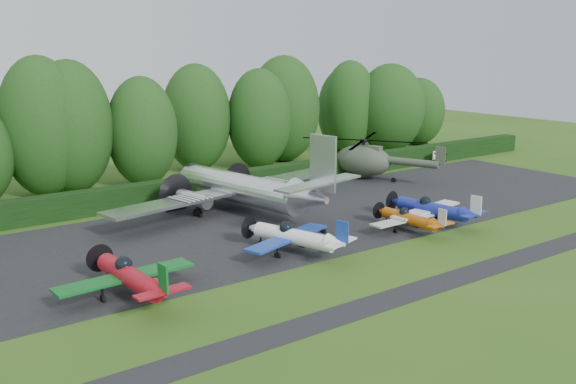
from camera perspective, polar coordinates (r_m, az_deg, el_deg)
ground at (r=42.02m, az=6.83°, el=-5.80°), size 160.00×160.00×0.00m
apron at (r=49.45m, az=-1.06°, el=-2.81°), size 70.00×18.00×0.01m
taxiway_verge at (r=38.12m, az=13.01°, el=-8.04°), size 70.00×2.00×0.00m
hedgerow at (r=58.52m, az=-7.26°, el=-0.42°), size 90.00×1.60×2.00m
transport_plane at (r=52.08m, az=-4.10°, el=0.34°), size 23.38×17.93×7.49m
light_plane_red at (r=35.97m, az=-13.91°, el=-7.26°), size 7.84×8.24×3.01m
light_plane_white at (r=42.07m, az=0.51°, el=-3.96°), size 7.53×7.92×2.89m
light_plane_orange at (r=47.89m, az=10.71°, el=-2.34°), size 6.19×6.51×2.38m
light_plane_blue at (r=50.30m, az=12.67°, el=-1.45°), size 7.46×7.84×2.87m
helicopter at (r=65.71m, az=6.76°, el=3.04°), size 12.77×14.95×4.11m
sign_board at (r=75.47m, az=13.29°, el=3.26°), size 3.04×0.11×1.71m
tree_0 at (r=89.71m, az=11.54°, el=7.02°), size 7.06×7.06×9.10m
tree_2 at (r=70.06m, az=-8.15°, el=6.55°), size 7.44×7.44×11.54m
tree_3 at (r=82.59m, az=9.05°, el=7.36°), size 8.70×8.70×11.20m
tree_6 at (r=61.44m, az=-21.07°, el=5.43°), size 7.45×7.45×12.62m
tree_7 at (r=70.89m, az=-2.55°, el=6.51°), size 7.02×7.02×10.99m
tree_8 at (r=81.67m, az=5.50°, el=7.53°), size 6.86×6.86×11.58m
tree_9 at (r=75.19m, az=-0.36°, el=7.40°), size 8.36×8.36×12.30m
tree_11 at (r=63.17m, az=-12.84°, el=5.23°), size 6.72×6.72×10.60m
tree_12 at (r=82.84m, az=4.91°, el=7.27°), size 6.55×6.55×10.57m
tree_13 at (r=62.06m, az=-18.73°, el=5.49°), size 7.59×7.59×12.23m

